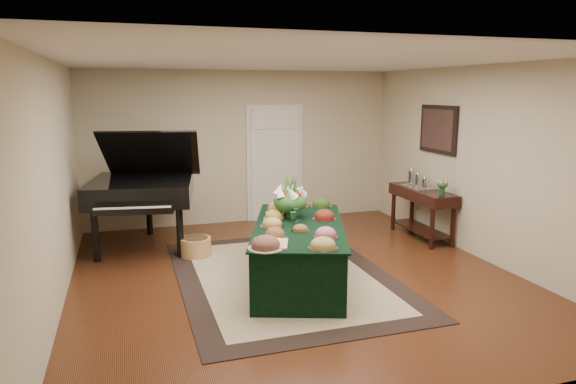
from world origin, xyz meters
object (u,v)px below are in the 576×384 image
object	(u,v)px
mahogany_sideboard	(422,200)
floral_centerpiece	(290,197)
grand_piano	(142,189)
buffet_table	(299,253)

from	to	relation	value
mahogany_sideboard	floral_centerpiece	bearing A→B (deg)	-161.12
floral_centerpiece	grand_piano	bearing A→B (deg)	136.14
mahogany_sideboard	buffet_table	bearing A→B (deg)	-154.04
floral_centerpiece	mahogany_sideboard	size ratio (longest dim) A/B	0.33
grand_piano	floral_centerpiece	bearing A→B (deg)	-43.86
grand_piano	mahogany_sideboard	world-z (taller)	grand_piano
grand_piano	mahogany_sideboard	distance (m)	4.37
buffet_table	grand_piano	distance (m)	2.78
floral_centerpiece	mahogany_sideboard	world-z (taller)	floral_centerpiece
floral_centerpiece	grand_piano	world-z (taller)	grand_piano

